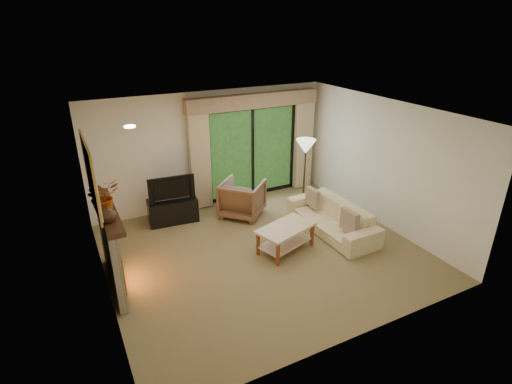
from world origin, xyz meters
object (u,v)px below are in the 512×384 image
armchair (242,198)px  coffee_table (286,238)px  media_console (173,210)px  sofa (332,218)px

armchair → coffee_table: armchair is taller
coffee_table → armchair: bearing=75.6°
media_console → armchair: bearing=-9.8°
coffee_table → sofa: bearing=-8.0°
sofa → coffee_table: size_ratio=1.93×
media_console → sofa: sofa is taller
media_console → sofa: bearing=-29.0°
sofa → coffee_table: (-1.21, -0.20, -0.06)m
sofa → armchair: bearing=-140.0°
media_console → armchair: armchair is taller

